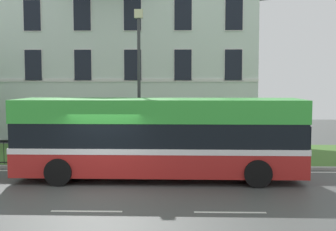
{
  "coord_description": "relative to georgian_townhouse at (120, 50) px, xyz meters",
  "views": [
    {
      "loc": [
        2.59,
        -13.6,
        3.61
      ],
      "look_at": [
        2.13,
        3.93,
        2.24
      ],
      "focal_mm": 46.42,
      "sensor_mm": 36.0,
      "label": 1
    }
  ],
  "objects": [
    {
      "name": "street_lamp_post",
      "position": [
        2.46,
        -12.11,
        -1.93
      ],
      "size": [
        0.36,
        0.24,
        6.54
      ],
      "color": "#333338",
      "rests_on": "ground_plane"
    },
    {
      "name": "iron_verge_railing",
      "position": [
        -0.0,
        -12.7,
        -5.18
      ],
      "size": [
        14.83,
        0.04,
        0.97
      ],
      "color": "black",
      "rests_on": "ground_plane"
    },
    {
      "name": "single_decker_bus",
      "position": [
        3.46,
        -14.76,
        -4.23
      ],
      "size": [
        10.52,
        2.8,
        2.98
      ],
      "rotation": [
        0.0,
        0.0,
        -0.01
      ],
      "color": "#AD211E",
      "rests_on": "ground_plane"
    },
    {
      "name": "georgian_townhouse",
      "position": [
        0.0,
        0.0,
        0.0
      ],
      "size": [
        17.94,
        10.69,
        11.31
      ],
      "color": "silver",
      "rests_on": "ground_plane"
    },
    {
      "name": "ground_plane",
      "position": [
        1.61,
        -15.84,
        -5.82
      ],
      "size": [
        60.0,
        56.0,
        0.18
      ],
      "color": "#444745"
    }
  ]
}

